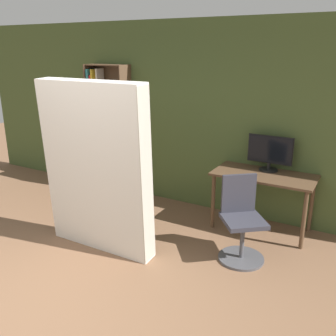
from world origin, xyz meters
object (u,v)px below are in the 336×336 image
Objects in this scene: office_chair at (241,226)px; bookshelf at (107,132)px; monitor at (270,152)px; mattress_near at (97,169)px.

office_chair is 0.46× the size of bookshelf.
monitor is 2.68m from bookshelf.
monitor is at bearing 89.66° from office_chair.
monitor is 0.28× the size of bookshelf.
office_chair is at bearing 21.82° from mattress_near.
bookshelf is (-2.68, 0.02, -0.03)m from monitor.
mattress_near reaches higher than office_chair.
mattress_near is (-1.54, -1.60, -0.03)m from monitor.
bookshelf reaches higher than office_chair.
mattress_near is (1.14, -1.62, 0.01)m from bookshelf.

